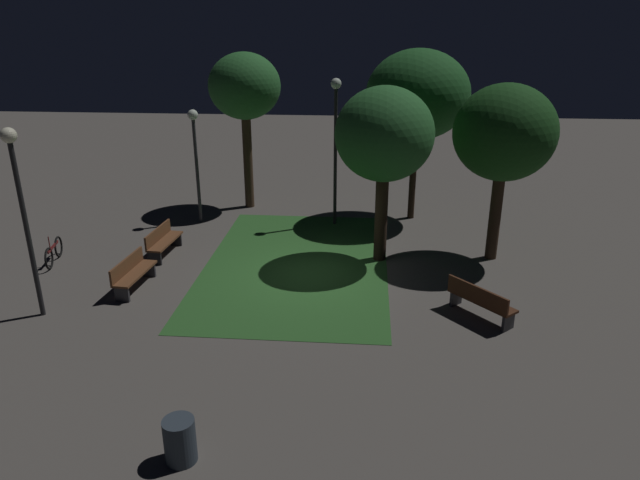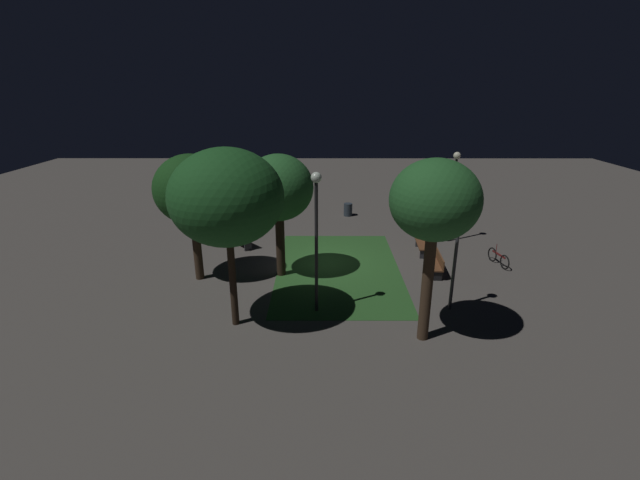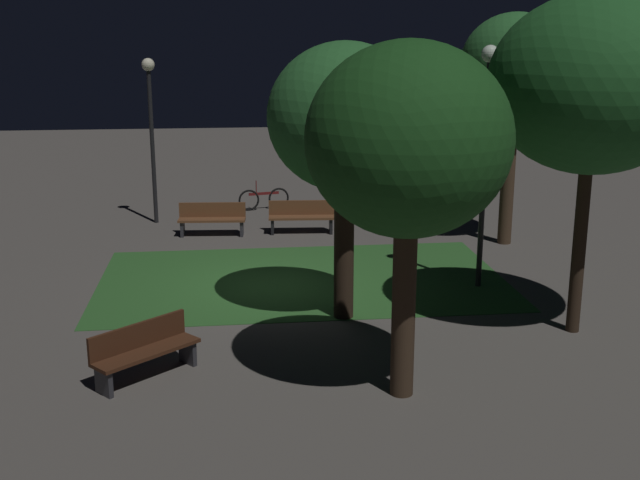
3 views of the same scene
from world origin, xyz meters
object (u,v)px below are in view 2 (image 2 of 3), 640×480
bench_lawn_edge (240,237)px  tree_left_canopy (279,189)px  bench_by_lamp (436,263)px  bicycle (498,258)px  lamp_post_near_wall (454,182)px  trash_bin (348,210)px  tree_near_wall (435,202)px  lamp_post_plaza_west (316,222)px  tree_right_canopy (191,190)px  lamp_post_plaza_east (458,237)px  tree_lawn_side (226,198)px  bench_front_right (424,243)px

bench_lawn_edge → tree_left_canopy: size_ratio=0.32×
bench_by_lamp → bicycle: 3.21m
lamp_post_near_wall → bench_lawn_edge: bearing=93.9°
tree_left_canopy → bicycle: size_ratio=3.27×
bench_by_lamp → trash_bin: 9.37m
tree_near_wall → tree_left_canopy: bearing=45.3°
tree_near_wall → bench_lawn_edge: bearing=41.0°
lamp_post_plaza_west → tree_right_canopy: bearing=60.9°
bench_lawn_edge → lamp_post_plaza_east: bearing=-126.6°
tree_left_canopy → tree_lawn_side: tree_lawn_side is taller
tree_left_canopy → trash_bin: bearing=-20.9°
tree_lawn_side → bicycle: size_ratio=3.78×
tree_left_canopy → lamp_post_plaza_east: bearing=-115.2°
lamp_post_plaza_east → trash_bin: bearing=14.3°
bench_lawn_edge → tree_right_canopy: tree_right_canopy is taller
lamp_post_plaza_east → lamp_post_near_wall: size_ratio=0.87×
bench_by_lamp → bicycle: bearing=-73.8°
tree_left_canopy → tree_right_canopy: size_ratio=0.99×
lamp_post_plaza_east → bicycle: 5.85m
tree_near_wall → lamp_post_plaza_west: size_ratio=1.14×
lamp_post_near_wall → trash_bin: bearing=47.0°
bench_by_lamp → lamp_post_plaza_west: 6.84m
bench_lawn_edge → tree_lawn_side: 8.71m
bench_by_lamp → bench_lawn_edge: (3.36, 9.13, 0.00)m
tree_right_canopy → lamp_post_near_wall: 12.78m
tree_lawn_side → bench_lawn_edge: bearing=8.7°
bench_by_lamp → tree_near_wall: bearing=161.7°
tree_lawn_side → bench_by_lamp: bearing=-61.7°
tree_right_canopy → lamp_post_plaza_west: 5.74m
lamp_post_plaza_east → tree_left_canopy: bearing=64.8°
lamp_post_plaza_east → lamp_post_plaza_west: lamp_post_plaza_west is taller
bench_by_lamp → bicycle: (0.90, -3.08, -0.14)m
bench_lawn_edge → lamp_post_plaza_west: lamp_post_plaza_west is taller
bench_lawn_edge → trash_bin: size_ratio=2.11×
bench_front_right → tree_left_canopy: size_ratio=0.35×
bench_front_right → tree_left_canopy: bearing=111.3°
tree_lawn_side → trash_bin: tree_lawn_side is taller
tree_right_canopy → trash_bin: size_ratio=6.64×
lamp_post_plaza_east → lamp_post_near_wall: bearing=-15.1°
tree_left_canopy → tree_lawn_side: (-4.10, 1.21, 0.66)m
trash_bin → tree_right_canopy: bearing=143.8°
tree_left_canopy → lamp_post_plaza_west: size_ratio=1.02×
tree_left_canopy → lamp_post_plaza_east: (-3.04, -6.47, -1.02)m
lamp_post_plaza_west → bicycle: 9.79m
tree_right_canopy → bicycle: (1.48, -13.26, -3.50)m
bicycle → tree_left_canopy: bearing=96.3°
lamp_post_plaza_west → trash_bin: (12.14, -1.85, -3.02)m
lamp_post_plaza_west → tree_near_wall: bearing=-117.4°
tree_near_wall → lamp_post_near_wall: bearing=-20.2°
bench_lawn_edge → tree_right_canopy: (-3.94, 1.05, 3.36)m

